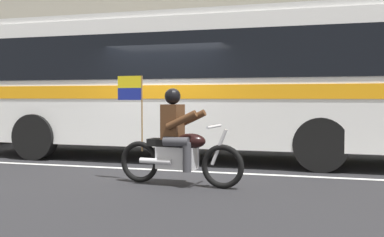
% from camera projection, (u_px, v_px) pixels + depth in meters
% --- Properties ---
extents(ground_plane, '(60.00, 60.00, 0.00)m').
position_uv_depth(ground_plane, '(163.00, 165.00, 9.74)').
color(ground_plane, black).
extents(sidewalk_curb, '(28.00, 3.80, 0.15)m').
position_uv_depth(sidewalk_curb, '(218.00, 140.00, 14.64)').
color(sidewalk_curb, '#A39E93').
rests_on(sidewalk_curb, ground_plane).
extents(lane_center_stripe, '(26.60, 0.14, 0.01)m').
position_uv_depth(lane_center_stripe, '(153.00, 169.00, 9.17)').
color(lane_center_stripe, silver).
rests_on(lane_center_stripe, ground_plane).
extents(office_building_facade, '(28.00, 0.89, 9.45)m').
position_uv_depth(office_building_facade, '(233.00, 4.00, 16.62)').
color(office_building_facade, gray).
rests_on(office_building_facade, ground_plane).
extents(transit_bus, '(10.72, 2.74, 3.22)m').
position_uv_depth(transit_bus, '(190.00, 77.00, 10.74)').
color(transit_bus, white).
rests_on(transit_bus, ground_plane).
extents(motorcycle_with_rider, '(2.19, 0.65, 1.78)m').
position_uv_depth(motorcycle_with_rider, '(178.00, 144.00, 7.51)').
color(motorcycle_with_rider, black).
rests_on(motorcycle_with_rider, ground_plane).
extents(fire_hydrant, '(0.22, 0.30, 0.75)m').
position_uv_depth(fire_hydrant, '(310.00, 131.00, 12.63)').
color(fire_hydrant, gold).
rests_on(fire_hydrant, sidewalk_curb).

